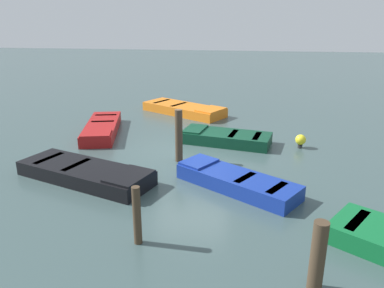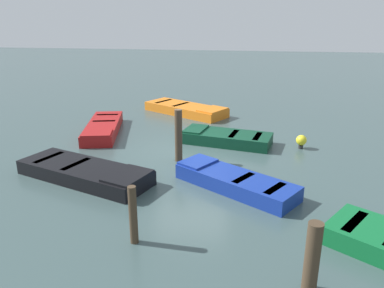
{
  "view_description": "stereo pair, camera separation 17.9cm",
  "coord_description": "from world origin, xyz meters",
  "px_view_note": "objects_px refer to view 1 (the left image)",
  "views": [
    {
      "loc": [
        -11.57,
        -1.72,
        4.35
      ],
      "look_at": [
        0.0,
        0.0,
        0.35
      ],
      "focal_mm": 35.09,
      "sensor_mm": 36.0,
      "label": 1
    },
    {
      "loc": [
        -11.55,
        -1.9,
        4.35
      ],
      "look_at": [
        0.0,
        0.0,
        0.35
      ],
      "focal_mm": 35.09,
      "sensor_mm": 36.0,
      "label": 2
    }
  ],
  "objects_px": {
    "rowboat_red": "(102,128)",
    "mooring_piling_near_right": "(179,136)",
    "rowboat_dark_green": "(226,138)",
    "rowboat_blue": "(236,181)",
    "rowboat_orange": "(184,109)",
    "mooring_piling_far_left": "(137,216)",
    "marker_buoy": "(301,140)",
    "mooring_piling_far_right": "(318,257)",
    "rowboat_black": "(86,173)"
  },
  "relations": [
    {
      "from": "rowboat_red",
      "to": "mooring_piling_near_right",
      "type": "distance_m",
      "value": 4.34
    },
    {
      "from": "rowboat_dark_green",
      "to": "rowboat_blue",
      "type": "distance_m",
      "value": 3.74
    },
    {
      "from": "rowboat_orange",
      "to": "mooring_piling_far_left",
      "type": "bearing_deg",
      "value": -55.67
    },
    {
      "from": "rowboat_red",
      "to": "rowboat_blue",
      "type": "height_order",
      "value": "same"
    },
    {
      "from": "rowboat_dark_green",
      "to": "marker_buoy",
      "type": "xyz_separation_m",
      "value": [
        -0.12,
        -2.59,
        0.07
      ]
    },
    {
      "from": "rowboat_red",
      "to": "mooring_piling_far_right",
      "type": "distance_m",
      "value": 10.47
    },
    {
      "from": "marker_buoy",
      "to": "rowboat_orange",
      "type": "bearing_deg",
      "value": 48.8
    },
    {
      "from": "mooring_piling_far_right",
      "to": "marker_buoy",
      "type": "relative_size",
      "value": 2.66
    },
    {
      "from": "rowboat_orange",
      "to": "mooring_piling_far_right",
      "type": "height_order",
      "value": "mooring_piling_far_right"
    },
    {
      "from": "rowboat_blue",
      "to": "mooring_piling_far_right",
      "type": "relative_size",
      "value": 2.67
    },
    {
      "from": "rowboat_dark_green",
      "to": "rowboat_blue",
      "type": "bearing_deg",
      "value": 108.45
    },
    {
      "from": "rowboat_dark_green",
      "to": "mooring_piling_far_right",
      "type": "relative_size",
      "value": 2.56
    },
    {
      "from": "rowboat_red",
      "to": "rowboat_dark_green",
      "type": "bearing_deg",
      "value": 70.26
    },
    {
      "from": "rowboat_blue",
      "to": "rowboat_red",
      "type": "bearing_deg",
      "value": -5.47
    },
    {
      "from": "mooring_piling_far_left",
      "to": "mooring_piling_far_right",
      "type": "height_order",
      "value": "mooring_piling_far_right"
    },
    {
      "from": "mooring_piling_far_right",
      "to": "rowboat_red",
      "type": "bearing_deg",
      "value": 40.61
    },
    {
      "from": "rowboat_black",
      "to": "rowboat_blue",
      "type": "relative_size",
      "value": 1.23
    },
    {
      "from": "rowboat_orange",
      "to": "rowboat_blue",
      "type": "bearing_deg",
      "value": -41.12
    },
    {
      "from": "rowboat_black",
      "to": "rowboat_orange",
      "type": "bearing_deg",
      "value": 98.98
    },
    {
      "from": "mooring_piling_near_right",
      "to": "rowboat_dark_green",
      "type": "bearing_deg",
      "value": -34.64
    },
    {
      "from": "rowboat_dark_green",
      "to": "rowboat_red",
      "type": "distance_m",
      "value": 4.89
    },
    {
      "from": "rowboat_red",
      "to": "marker_buoy",
      "type": "bearing_deg",
      "value": 71.44
    },
    {
      "from": "rowboat_dark_green",
      "to": "mooring_piling_near_right",
      "type": "distance_m",
      "value": 2.46
    },
    {
      "from": "mooring_piling_far_right",
      "to": "marker_buoy",
      "type": "distance_m",
      "value": 7.35
    },
    {
      "from": "marker_buoy",
      "to": "rowboat_black",
      "type": "bearing_deg",
      "value": 120.31
    },
    {
      "from": "marker_buoy",
      "to": "mooring_piling_near_right",
      "type": "bearing_deg",
      "value": 115.06
    },
    {
      "from": "mooring_piling_near_right",
      "to": "marker_buoy",
      "type": "xyz_separation_m",
      "value": [
        1.84,
        -3.94,
        -0.55
      ]
    },
    {
      "from": "rowboat_red",
      "to": "rowboat_blue",
      "type": "bearing_deg",
      "value": 38.06
    },
    {
      "from": "mooring_piling_far_left",
      "to": "mooring_piling_far_right",
      "type": "xyz_separation_m",
      "value": [
        -0.88,
        -3.3,
        0.02
      ]
    },
    {
      "from": "rowboat_red",
      "to": "mooring_piling_far_left",
      "type": "xyz_separation_m",
      "value": [
        -7.06,
        -3.51,
        0.4
      ]
    },
    {
      "from": "mooring_piling_near_right",
      "to": "mooring_piling_far_left",
      "type": "relative_size",
      "value": 1.34
    },
    {
      "from": "mooring_piling_near_right",
      "to": "mooring_piling_far_right",
      "type": "bearing_deg",
      "value": -148.9
    },
    {
      "from": "rowboat_dark_green",
      "to": "rowboat_blue",
      "type": "xyz_separation_m",
      "value": [
        -3.71,
        -0.49,
        -0.0
      ]
    },
    {
      "from": "rowboat_black",
      "to": "rowboat_blue",
      "type": "xyz_separation_m",
      "value": [
        0.07,
        -4.16,
        0.0
      ]
    },
    {
      "from": "mooring_piling_near_right",
      "to": "rowboat_black",
      "type": "bearing_deg",
      "value": 128.1
    },
    {
      "from": "rowboat_red",
      "to": "rowboat_blue",
      "type": "distance_m",
      "value": 6.82
    },
    {
      "from": "rowboat_dark_green",
      "to": "rowboat_black",
      "type": "distance_m",
      "value": 5.26
    },
    {
      "from": "rowboat_dark_green",
      "to": "rowboat_orange",
      "type": "bearing_deg",
      "value": -50.69
    },
    {
      "from": "rowboat_blue",
      "to": "marker_buoy",
      "type": "distance_m",
      "value": 4.16
    },
    {
      "from": "mooring_piling_far_right",
      "to": "marker_buoy",
      "type": "height_order",
      "value": "mooring_piling_far_right"
    },
    {
      "from": "rowboat_red",
      "to": "marker_buoy",
      "type": "distance_m",
      "value": 7.48
    },
    {
      "from": "rowboat_red",
      "to": "mooring_piling_far_left",
      "type": "distance_m",
      "value": 7.89
    },
    {
      "from": "rowboat_dark_green",
      "to": "mooring_piling_far_left",
      "type": "bearing_deg",
      "value": 89.17
    },
    {
      "from": "mooring_piling_far_left",
      "to": "marker_buoy",
      "type": "bearing_deg",
      "value": -31.55
    },
    {
      "from": "mooring_piling_far_left",
      "to": "rowboat_blue",
      "type": "bearing_deg",
      "value": -33.1
    },
    {
      "from": "rowboat_black",
      "to": "rowboat_blue",
      "type": "distance_m",
      "value": 4.16
    },
    {
      "from": "rowboat_red",
      "to": "rowboat_black",
      "type": "bearing_deg",
      "value": 1.95
    },
    {
      "from": "marker_buoy",
      "to": "rowboat_dark_green",
      "type": "bearing_deg",
      "value": 87.39
    },
    {
      "from": "rowboat_dark_green",
      "to": "rowboat_red",
      "type": "relative_size",
      "value": 0.84
    },
    {
      "from": "rowboat_orange",
      "to": "mooring_piling_far_right",
      "type": "xyz_separation_m",
      "value": [
        -11.5,
        -4.15,
        0.42
      ]
    }
  ]
}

